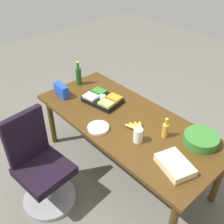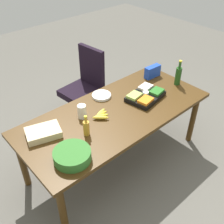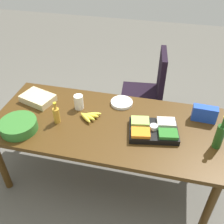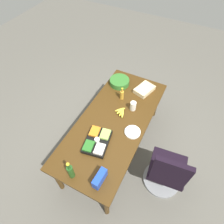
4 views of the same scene
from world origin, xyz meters
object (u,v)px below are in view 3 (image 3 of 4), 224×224
sheet_cake (38,98)px  banana_bunch (89,116)px  mayo_jar (79,102)px  dressing_bottle (56,115)px  salad_bowl (19,126)px  paper_plate_stack (122,103)px  chip_bag_blue (204,114)px  veggie_tray (153,130)px  office_chair (145,99)px  wine_bottle (220,136)px  conference_table (107,129)px

sheet_cake → banana_bunch: (0.59, -0.14, -0.01)m
mayo_jar → dressing_bottle: size_ratio=0.67×
banana_bunch → salad_bowl: bearing=-152.1°
banana_bunch → paper_plate_stack: bearing=48.8°
chip_bag_blue → dressing_bottle: (-1.31, -0.33, 0.01)m
veggie_tray → sheet_cake: (-1.20, 0.21, -0.00)m
office_chair → chip_bag_blue: bearing=-48.7°
banana_bunch → sheet_cake: bearing=166.3°
sheet_cake → wine_bottle: wine_bottle is taller
conference_table → mayo_jar: bearing=154.1°
mayo_jar → veggie_tray: bearing=-14.5°
banana_bunch → salad_bowl: salad_bowl is taller
conference_table → dressing_bottle: bearing=-169.3°
sheet_cake → wine_bottle: bearing=-8.4°
veggie_tray → paper_plate_stack: size_ratio=2.11×
office_chair → salad_bowl: office_chair is taller
paper_plate_stack → dressing_bottle: dressing_bottle is taller
conference_table → salad_bowl: 0.80m
veggie_tray → paper_plate_stack: veggie_tray is taller
veggie_tray → paper_plate_stack: (-0.35, 0.36, -0.02)m
wine_bottle → dressing_bottle: size_ratio=1.45×
banana_bunch → mayo_jar: bearing=137.4°
mayo_jar → paper_plate_stack: (0.39, 0.16, -0.06)m
office_chair → dressing_bottle: (-0.71, -1.01, 0.42)m
paper_plate_stack → salad_bowl: bearing=-144.2°
mayo_jar → chip_bag_blue: (1.18, 0.09, 0.00)m
conference_table → paper_plate_stack: 0.34m
sheet_cake → mayo_jar: mayo_jar is taller
office_chair → dressing_bottle: size_ratio=4.76×
mayo_jar → paper_plate_stack: mayo_jar is taller
veggie_tray → dressing_bottle: (-0.88, -0.05, 0.05)m
veggie_tray → mayo_jar: size_ratio=3.18×
office_chair → banana_bunch: size_ratio=4.99×
banana_bunch → wine_bottle: 1.15m
wine_bottle → office_chair: bearing=124.5°
veggie_tray → chip_bag_blue: size_ratio=2.11×
veggie_tray → mayo_jar: (-0.75, 0.19, 0.04)m
chip_bag_blue → paper_plate_stack: 0.79m
sheet_cake → chip_bag_blue: bearing=2.5°
veggie_tray → sheet_cake: veggie_tray is taller
veggie_tray → banana_bunch: bearing=173.9°
conference_table → office_chair: size_ratio=2.05×
office_chair → mayo_jar: bearing=-127.1°
banana_bunch → paper_plate_stack: (0.26, 0.29, -0.01)m
banana_bunch → chip_bag_blue: 1.07m
veggie_tray → wine_bottle: 0.53m
office_chair → mayo_jar: office_chair is taller
banana_bunch → chip_bag_blue: chip_bag_blue is taller
conference_table → salad_bowl: (-0.74, -0.26, 0.12)m
conference_table → paper_plate_stack: size_ratio=9.69×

